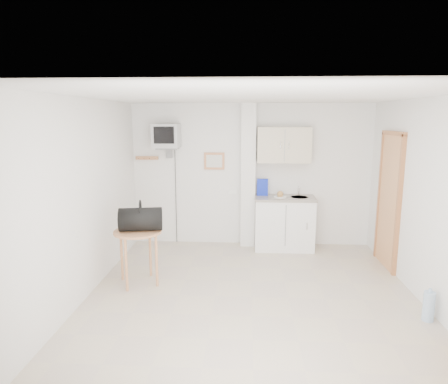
# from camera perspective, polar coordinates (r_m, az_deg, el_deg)

# --- Properties ---
(ground) EXTENTS (4.50, 4.50, 0.00)m
(ground) POSITION_cam_1_polar(r_m,az_deg,el_deg) (5.28, 3.95, -14.73)
(ground) COLOR #B5A493
(ground) RESTS_ON ground
(room_envelope) EXTENTS (4.24, 4.54, 2.55)m
(room_envelope) POSITION_cam_1_polar(r_m,az_deg,el_deg) (4.92, 6.95, 2.13)
(room_envelope) COLOR white
(room_envelope) RESTS_ON ground
(kitchenette) EXTENTS (1.03, 0.58, 2.10)m
(kitchenette) POSITION_cam_1_polar(r_m,az_deg,el_deg) (6.96, 8.56, -1.57)
(kitchenette) COLOR white
(kitchenette) RESTS_ON ground
(crt_television) EXTENTS (0.44, 0.45, 2.15)m
(crt_television) POSITION_cam_1_polar(r_m,az_deg,el_deg) (6.94, -8.21, 7.83)
(crt_television) COLOR slate
(crt_television) RESTS_ON ground
(round_table) EXTENTS (0.65, 0.65, 0.75)m
(round_table) POSITION_cam_1_polar(r_m,az_deg,el_deg) (5.57, -12.19, -6.41)
(round_table) COLOR #A66C42
(round_table) RESTS_ON ground
(duffel_bag) EXTENTS (0.62, 0.41, 0.42)m
(duffel_bag) POSITION_cam_1_polar(r_m,az_deg,el_deg) (5.50, -11.82, -3.80)
(duffel_bag) COLOR black
(duffel_bag) RESTS_ON round_table
(water_bottle) EXTENTS (0.13, 0.13, 0.38)m
(water_bottle) POSITION_cam_1_polar(r_m,az_deg,el_deg) (5.19, 27.21, -14.31)
(water_bottle) COLOR #9BB8D8
(water_bottle) RESTS_ON ground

